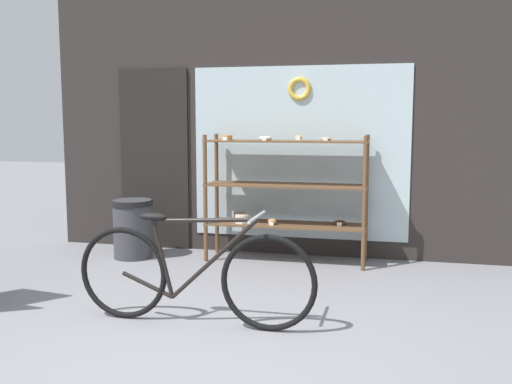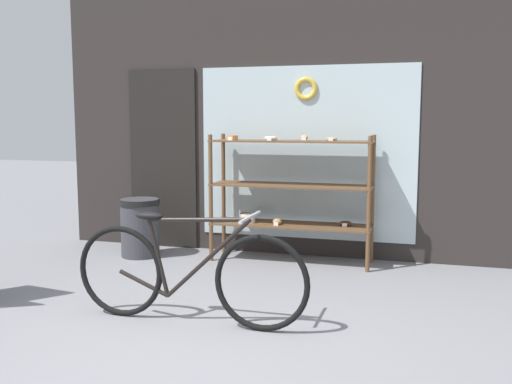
% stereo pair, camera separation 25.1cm
% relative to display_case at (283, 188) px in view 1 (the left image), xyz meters
% --- Properties ---
extents(ground_plane, '(30.00, 30.00, 0.00)m').
position_rel_display_case_xyz_m(ground_plane, '(-0.08, -2.56, -0.80)').
color(ground_plane, gray).
extents(storefront_facade, '(5.42, 0.13, 3.07)m').
position_rel_display_case_xyz_m(storefront_facade, '(-0.13, 0.36, 0.70)').
color(storefront_facade, '#2D2826').
rests_on(storefront_facade, ground_plane).
extents(display_case, '(1.71, 0.45, 1.36)m').
position_rel_display_case_xyz_m(display_case, '(0.00, 0.00, 0.00)').
color(display_case, brown).
rests_on(display_case, ground_plane).
extents(bicycle, '(1.84, 0.46, 0.84)m').
position_rel_display_case_xyz_m(bicycle, '(-0.29, -2.05, -0.42)').
color(bicycle, black).
rests_on(bicycle, ground_plane).
extents(trash_bin, '(0.45, 0.45, 0.64)m').
position_rel_display_case_xyz_m(trash_bin, '(-1.64, -0.23, -0.45)').
color(trash_bin, '#38383D').
rests_on(trash_bin, ground_plane).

